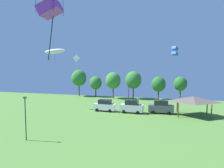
% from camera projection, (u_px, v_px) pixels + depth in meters
% --- Properties ---
extents(kite_flying_2, '(1.49, 0.28, 3.01)m').
position_uv_depth(kite_flying_2, '(76.00, 59.00, 41.29)').
color(kite_flying_2, white).
extents(kite_flying_8, '(4.60, 2.11, 2.83)m').
position_uv_depth(kite_flying_8, '(55.00, 51.00, 42.54)').
color(kite_flying_8, white).
extents(kite_flying_10, '(1.19, 1.21, 1.59)m').
position_uv_depth(kite_flying_10, '(175.00, 51.00, 33.36)').
color(kite_flying_10, blue).
extents(parked_car_leftmost, '(4.51, 2.24, 2.37)m').
position_uv_depth(parked_car_leftmost, '(105.00, 105.00, 40.55)').
color(parked_car_leftmost, silver).
rests_on(parked_car_leftmost, ground).
extents(parked_car_second_from_left, '(4.49, 2.25, 2.57)m').
position_uv_depth(parked_car_second_from_left, '(132.00, 107.00, 38.98)').
color(parked_car_second_from_left, silver).
rests_on(parked_car_second_from_left, ground).
extents(parked_car_third_from_left, '(4.75, 2.09, 2.58)m').
position_uv_depth(parked_car_third_from_left, '(161.00, 107.00, 38.50)').
color(parked_car_third_from_left, '#4C5156').
rests_on(parked_car_third_from_left, ground).
extents(park_pavilion, '(7.02, 5.16, 3.60)m').
position_uv_depth(park_pavilion, '(193.00, 99.00, 36.54)').
color(park_pavilion, brown).
rests_on(park_pavilion, ground).
extents(light_post_0, '(0.36, 0.20, 5.40)m').
position_uv_depth(light_post_0, '(25.00, 115.00, 24.16)').
color(light_post_0, '#2D2D33').
rests_on(light_post_0, ground).
extents(light_post_1, '(0.36, 0.20, 5.59)m').
position_uv_depth(light_post_1, '(128.00, 97.00, 38.14)').
color(light_post_1, '#2D2D33').
rests_on(light_post_1, ground).
extents(treeline_tree_0, '(4.59, 4.59, 8.14)m').
position_uv_depth(treeline_tree_0, '(79.00, 78.00, 61.64)').
color(treeline_tree_0, brown).
rests_on(treeline_tree_0, ground).
extents(treeline_tree_1, '(3.66, 3.66, 6.22)m').
position_uv_depth(treeline_tree_1, '(96.00, 83.00, 60.27)').
color(treeline_tree_1, brown).
rests_on(treeline_tree_1, ground).
extents(treeline_tree_2, '(4.34, 4.34, 7.52)m').
position_uv_depth(treeline_tree_2, '(113.00, 81.00, 56.99)').
color(treeline_tree_2, brown).
rests_on(treeline_tree_2, ground).
extents(treeline_tree_3, '(4.48, 4.48, 7.80)m').
position_uv_depth(treeline_tree_3, '(133.00, 80.00, 56.25)').
color(treeline_tree_3, brown).
rests_on(treeline_tree_3, ground).
extents(treeline_tree_4, '(3.84, 3.84, 6.39)m').
position_uv_depth(treeline_tree_4, '(159.00, 84.00, 54.87)').
color(treeline_tree_4, brown).
rests_on(treeline_tree_4, ground).
extents(treeline_tree_5, '(3.51, 3.51, 6.42)m').
position_uv_depth(treeline_tree_5, '(180.00, 84.00, 53.48)').
color(treeline_tree_5, brown).
rests_on(treeline_tree_5, ground).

